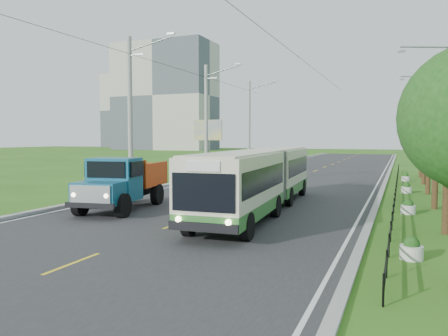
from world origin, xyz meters
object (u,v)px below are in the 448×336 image
Objects in this scene: bus at (260,175)px; tree_third at (438,127)px; pole_mid at (207,120)px; tree_fifth at (426,132)px; planter_front at (411,250)px; planter_far at (406,178)px; pole_far at (249,123)px; planter_mid at (407,189)px; billboard_left at (208,133)px; planter_near at (408,208)px; streetlight_far at (431,121)px; tree_back at (422,135)px; tree_fourth at (430,135)px; dump_truck at (123,180)px; streetlight_mid at (446,113)px; pole_near at (131,113)px.

tree_third is at bearing 23.66° from bus.
pole_mid is 1.72× the size of tree_fifth.
pole_mid is 22.25m from tree_third.
tree_third is 8.96× the size of planter_front.
planter_far is at bearing 66.66° from bus.
pole_far is at bearing 146.88° from planter_far.
planter_front is (16.86, -35.00, -4.81)m from pole_far.
billboard_left is at bearing 151.08° from planter_mid.
tree_fifth is at bearing 84.92° from planter_near.
pole_far is 9.17m from billboard_left.
streetlight_far is at bearing 11.23° from billboard_left.
pole_far is at bearing 159.26° from tree_back.
pole_far reaches higher than tree_fourth.
streetlight_far reaches higher than dump_truck.
tree_fifth is 0.64× the size of streetlight_mid.
billboard_left is (-1.24, -9.00, -1.23)m from pole_far.
planter_near is (-1.26, -20.14, -3.37)m from tree_back.
planter_front is at bearing -94.45° from tree_fourth.
pole_far is 14.93× the size of planter_near.
planter_front is 0.13× the size of billboard_left.
pole_far is 1.72× the size of tree_fifth.
pole_near is 0.68× the size of bus.
planter_near is at bearing -104.32° from streetlight_mid.
tree_fourth reaches higher than planter_far.
planter_near is 0.05× the size of bus.
planter_mid is at bearing -98.30° from streetlight_far.
pole_near is at bearing -142.37° from planter_far.
planter_mid is 20.99m from billboard_left.
bus is at bearing -70.15° from pole_far.
billboard_left is 0.83× the size of dump_truck.
pole_mid is 20.16m from streetlight_far.
streetlight_far is at bearing -14.81° from pole_far.
bus is at bearing -109.96° from planter_far.
pole_near is at bearing -134.86° from streetlight_far.
planter_near is at bearing 90.00° from planter_front.
billboard_left reaches higher than dump_truck.
tree_fourth reaches higher than planter_mid.
tree_third is 15.41m from dump_truck.
pole_far is at bearing 165.19° from streetlight_far.
planter_far is at bearing 90.00° from planter_near.
tree_third is at bearing -97.64° from streetlight_mid.
tree_fifth is at bearing 60.78° from bus.
streetlight_far is at bearing 67.08° from tree_back.
pole_far is 1.59× the size of dump_truck.
tree_back is 19.48m from billboard_left.
tree_fifth is (18.12, -0.86, -1.24)m from pole_mid.
planter_far is (-1.26, 7.86, -3.30)m from tree_fourth.
dump_truck is (4.15, -18.84, -3.66)m from pole_mid.
tree_back reaches higher than planter_far.
pole_mid is at bearing -176.61° from planter_far.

